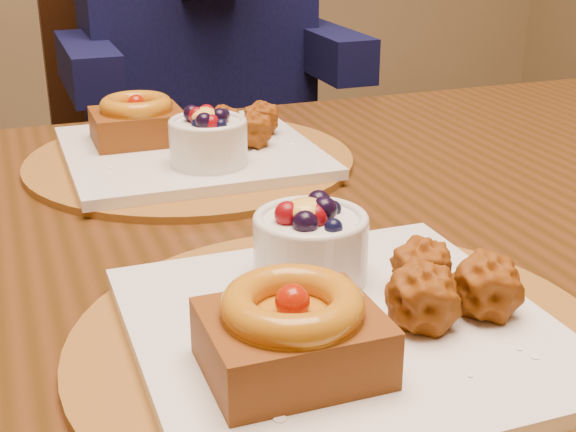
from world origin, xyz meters
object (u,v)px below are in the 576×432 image
object	(u,v)px
place_setting_near	(337,315)
place_setting_far	(188,146)
chair_far	(167,143)
dining_table	(248,305)

from	to	relation	value
place_setting_near	place_setting_far	bearing A→B (deg)	89.97
place_setting_near	chair_far	world-z (taller)	chair_far
place_setting_near	chair_far	distance (m)	1.30
place_setting_near	dining_table	bearing A→B (deg)	89.33
place_setting_far	chair_far	xyz separation A→B (m)	(0.14, 0.84, -0.25)
dining_table	chair_far	bearing A→B (deg)	82.42
place_setting_near	place_setting_far	world-z (taller)	place_setting_near
dining_table	place_setting_far	xyz separation A→B (m)	(-0.00, 0.22, 0.10)
dining_table	place_setting_near	bearing A→B (deg)	-90.67
place_setting_far	place_setting_near	bearing A→B (deg)	-90.03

